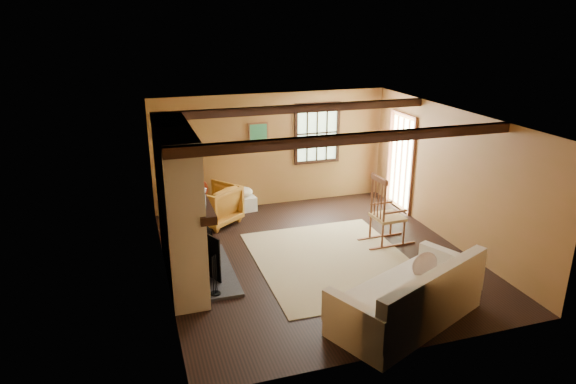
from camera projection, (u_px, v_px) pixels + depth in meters
name	position (u px, v px, depth m)	size (l,w,h in m)	color
ground	(317.00, 257.00, 8.73)	(5.50, 5.50, 0.00)	black
room_envelope	(326.00, 160.00, 8.49)	(5.02, 5.52, 2.44)	#935E34
fireplace	(181.00, 211.00, 7.73)	(1.02, 2.30, 2.40)	brown
rug	(333.00, 260.00, 8.61)	(2.50, 3.00, 0.01)	tan
rocking_chair	(386.00, 215.00, 9.12)	(0.94, 0.54, 1.27)	tan
sofa	(410.00, 301.00, 6.80)	(2.43, 1.80, 0.90)	silver
firewood_pile	(182.00, 210.00, 10.47)	(0.67, 0.12, 0.25)	brown
laundry_basket	(243.00, 204.00, 10.77)	(0.50, 0.38, 0.30)	white
basket_pillow	(243.00, 192.00, 10.68)	(0.42, 0.33, 0.21)	silver
armchair	(214.00, 205.00, 10.02)	(0.83, 0.85, 0.77)	#BF6026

